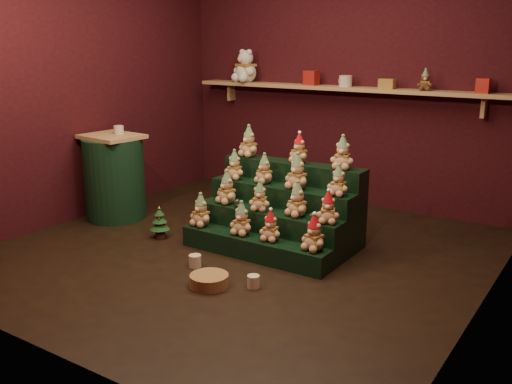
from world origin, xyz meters
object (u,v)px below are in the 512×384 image
Objects in this scene: snow_globe_b at (261,208)px; mini_christmas_tree at (160,222)px; mug_right at (253,281)px; riser_tier_front at (254,248)px; mug_left at (195,261)px; snow_globe_c at (312,217)px; side_table at (114,177)px; white_bear at (246,62)px; wicker_basket at (209,280)px; brown_bear at (425,80)px; snow_globe_a at (237,203)px.

mini_christmas_tree is (-0.99, -0.22, -0.25)m from snow_globe_b.
mug_right is (1.36, -0.45, -0.11)m from mini_christmas_tree.
mug_left is at bearing -123.36° from riser_tier_front.
snow_globe_c is at bearing 78.67° from mug_right.
side_table is at bearing -179.81° from snow_globe_c.
white_bear reaches higher than mini_christmas_tree.
snow_globe_b is 0.25× the size of mini_christmas_tree.
mug_left is at bearing 144.38° from wicker_basket.
white_bear is at bearing 161.87° from brown_bear.
snow_globe_a reaches higher than mug_right.
side_table reaches higher than riser_tier_front.
riser_tier_front is 1.87m from side_table.
snow_globe_b is 0.84m from mug_right.
brown_bear reaches higher than side_table.
riser_tier_front is 2.76m from white_bear.
mug_right is (0.62, -0.67, -0.35)m from snow_globe_a.
wicker_basket is at bearing -18.49° from side_table.
riser_tier_front is 14.75× the size of mug_right.
snow_globe_c is 2.31m from side_table.
mug_left is 2.98m from white_bear.
snow_globe_a is at bearing 16.74° from mini_christmas_tree.
brown_bear reaches higher than snow_globe_b.
brown_bear is (1.80, 1.95, 1.27)m from mini_christmas_tree.
snow_globe_c is at bearing 8.48° from mini_christmas_tree.
snow_globe_a is 1.55m from side_table.
side_table reaches higher than snow_globe_a.
wicker_basket is at bearing -124.06° from brown_bear.
snow_globe_a is at bearing -39.04° from white_bear.
mug_left is (-0.26, -0.60, -0.35)m from snow_globe_b.
white_bear reaches higher than snow_globe_a.
snow_globe_c is at bearing 5.52° from side_table.
snow_globe_c is 0.25× the size of mini_christmas_tree.
snow_globe_b reaches higher than wicker_basket.
wicker_basket is (-0.29, -0.17, -0.00)m from mug_right.
snow_globe_c reaches higher than riser_tier_front.
wicker_basket is (-0.43, -0.84, -0.35)m from snow_globe_c.
white_bear is at bearing 125.49° from mug_right.
side_table is 9.27× the size of mug_right.
riser_tier_front reaches higher than mug_left.
white_bear reaches higher than side_table.
mug_left is at bearing -113.50° from snow_globe_b.
wicker_basket is 0.61× the size of white_bear.
mug_left is 0.49× the size of brown_bear.
riser_tier_front is at bearing 0.57° from side_table.
side_table is 3.29m from brown_bear.
snow_globe_b reaches higher than mug_left.
snow_globe_a is 1.01× the size of snow_globe_c.
mini_christmas_tree is at bearing -61.08° from white_bear.
mini_christmas_tree is at bearing -163.26° from snow_globe_a.
snow_globe_a is 0.97m from wicker_basket.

